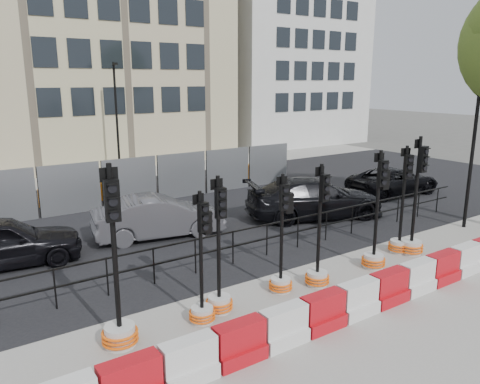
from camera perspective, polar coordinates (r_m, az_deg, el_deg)
ground at (r=13.22m, az=6.46°, el=-9.33°), size 120.00×120.00×0.00m
sidewalk_near at (r=11.33m, az=16.60°, el=-13.86°), size 40.00×6.00×0.02m
road at (r=18.78m, az=-7.48°, el=-2.35°), size 40.00×14.00×0.03m
sidewalk_far at (r=26.94m, az=-16.11°, el=2.06°), size 40.00×4.00×0.02m
building_cream at (r=32.99m, az=-17.14°, el=19.72°), size 15.00×10.06×18.00m
building_white at (r=40.07m, az=4.94°, el=17.60°), size 12.00×9.06×16.00m
kerb_railing at (r=13.84m, az=3.31°, el=-5.14°), size 18.00×0.04×1.00m
heras_fencing at (r=21.38m, az=-9.62°, el=1.29°), size 14.33×1.72×2.00m
lamp_post_far at (r=25.71m, az=-14.79°, el=8.87°), size 0.12×0.56×6.00m
lamp_post_near at (r=17.85m, az=26.71°, el=6.02°), size 0.12×0.56×6.00m
barrier_row at (r=11.28m, az=15.93°, el=-11.91°), size 16.75×0.50×0.80m
traffic_signal_a at (r=9.61m, az=-14.58°, el=-13.91°), size 0.72×0.72×3.66m
traffic_signal_b at (r=10.22m, az=-4.60°, el=-12.12°), size 0.58×0.58×2.92m
traffic_signal_c at (r=10.63m, az=-2.54°, el=-11.32°), size 0.62×0.62×3.15m
traffic_signal_d at (r=11.60m, az=5.09°, el=-8.84°), size 0.59×0.59×2.98m
traffic_signal_e at (r=12.06m, az=9.51°, el=-8.38°), size 0.62×0.62×3.15m
traffic_signal_f at (r=13.45m, az=16.18°, el=-5.78°), size 0.65×0.65×3.31m
traffic_signal_g at (r=14.86m, az=20.33°, el=-4.49°), size 0.70×0.70×3.56m
traffic_signal_h at (r=14.88m, az=18.98°, el=-4.59°), size 0.64×0.64×3.27m
car_a at (r=14.64m, az=-27.12°, el=-5.48°), size 2.74×4.65×1.44m
car_b at (r=15.71m, az=-9.90°, el=-2.99°), size 3.02×4.80×1.40m
car_c at (r=17.89m, az=9.09°, el=-0.74°), size 5.42×6.57×1.52m
car_d at (r=22.48m, az=18.21°, el=1.31°), size 2.74×4.77×1.24m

